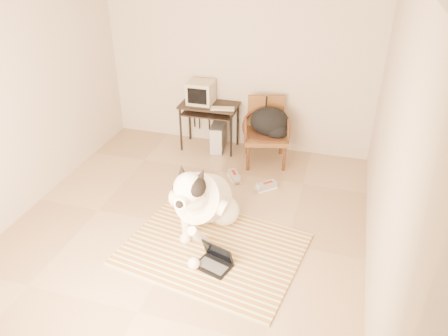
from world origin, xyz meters
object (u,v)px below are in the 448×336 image
at_px(laptop, 215,260).
at_px(pc_tower, 218,137).
at_px(dog, 204,201).
at_px(crt_monitor, 201,92).
at_px(backpack, 271,123).
at_px(computer_desk, 209,111).
at_px(rattan_chair, 266,131).

relative_size(laptop, pc_tower, 0.87).
xyz_separation_m(dog, crt_monitor, (-0.71, 2.02, 0.47)).
distance_m(dog, laptop, 0.69).
bearing_deg(backpack, computer_desk, 170.39).
xyz_separation_m(dog, pc_tower, (-0.43, 1.97, -0.20)).
distance_m(dog, pc_tower, 2.03).
distance_m(dog, computer_desk, 2.07).
relative_size(computer_desk, crt_monitor, 2.36).
bearing_deg(laptop, crt_monitor, 111.47).
bearing_deg(crt_monitor, dog, -70.62).
distance_m(pc_tower, rattan_chair, 0.81).
xyz_separation_m(pc_tower, backpack, (0.82, -0.16, 0.40)).
xyz_separation_m(laptop, backpack, (0.10, 2.35, 0.53)).
bearing_deg(laptop, computer_desk, 109.10).
distance_m(computer_desk, pc_tower, 0.43).
bearing_deg(rattan_chair, laptop, -90.63).
bearing_deg(pc_tower, backpack, -10.87).
distance_m(rattan_chair, backpack, 0.17).
xyz_separation_m(computer_desk, crt_monitor, (-0.13, 0.04, 0.26)).
height_order(computer_desk, backpack, backpack).
bearing_deg(computer_desk, laptop, -70.90).
bearing_deg(crt_monitor, computer_desk, -16.47).
distance_m(laptop, backpack, 2.41).
bearing_deg(rattan_chair, dog, -99.89).
height_order(rattan_chair, backpack, rattan_chair).
relative_size(computer_desk, rattan_chair, 0.94).
relative_size(laptop, crt_monitor, 1.12).
distance_m(pc_tower, backpack, 0.93).
distance_m(dog, rattan_chair, 1.87).
bearing_deg(rattan_chair, computer_desk, 171.35).
bearing_deg(backpack, dog, -102.18).
xyz_separation_m(rattan_chair, backpack, (0.07, -0.03, 0.15)).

